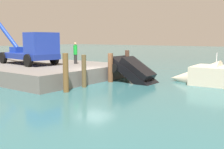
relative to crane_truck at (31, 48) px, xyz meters
The scene contains 9 objects.
ground 7.02m from the crane_truck, ahead, with size 200.00×200.00×0.00m, color #2D6066.
dock 2.07m from the crane_truck, 120.56° to the left, with size 13.77×9.87×1.10m, color slate.
crane_truck is the anchor object (origin of this frame).
dock_worker 3.76m from the crane_truck, 47.07° to the left, with size 0.34×0.34×1.87m.
salvaged_car 9.42m from the crane_truck, 19.69° to the left, with size 4.15×2.21×2.94m.
piling_near 7.75m from the crane_truck, 21.15° to the right, with size 0.35×0.35×2.43m, color brown.
piling_mid 7.07m from the crane_truck, ahead, with size 0.31×0.31×2.23m, color brown.
piling_far 7.38m from the crane_truck, 16.31° to the left, with size 0.39×0.39×2.20m, color brown.
piling_end 8.29m from the crane_truck, 32.96° to the left, with size 0.35×0.35×2.34m, color brown.
Camera 1 is at (12.81, -14.84, 3.33)m, focal length 43.13 mm.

